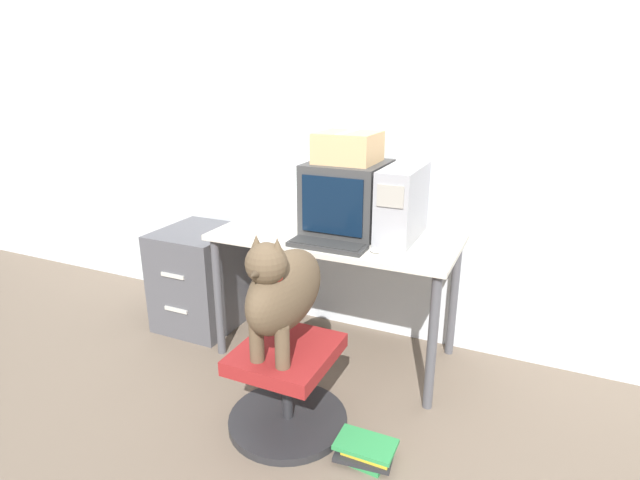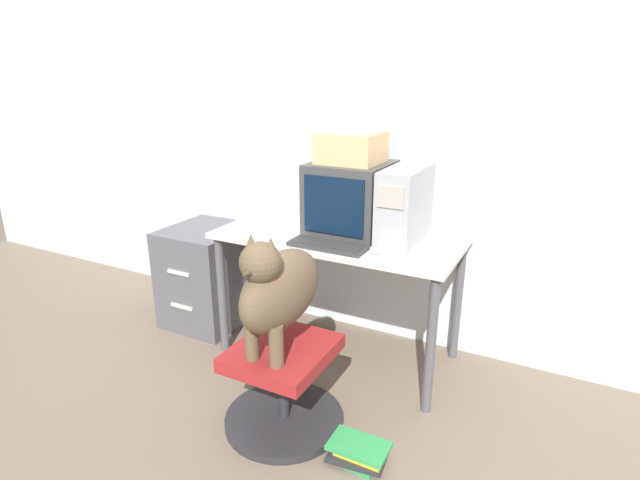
% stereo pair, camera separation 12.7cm
% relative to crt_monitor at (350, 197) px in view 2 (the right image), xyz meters
% --- Properties ---
extents(ground_plane, '(12.00, 12.00, 0.00)m').
position_rel_crt_monitor_xyz_m(ground_plane, '(-0.03, -0.43, -0.98)').
color(ground_plane, '#6B5B4C').
extents(wall_back, '(8.00, 0.05, 2.60)m').
position_rel_crt_monitor_xyz_m(wall_back, '(-0.03, 0.32, 0.32)').
color(wall_back, silver).
rests_on(wall_back, ground_plane).
extents(desk, '(1.39, 0.69, 0.78)m').
position_rel_crt_monitor_xyz_m(desk, '(-0.03, -0.09, -0.30)').
color(desk, beige).
rests_on(desk, ground_plane).
extents(crt_monitor, '(0.43, 0.45, 0.40)m').
position_rel_crt_monitor_xyz_m(crt_monitor, '(0.00, 0.00, 0.00)').
color(crt_monitor, '#383838').
rests_on(crt_monitor, desk).
extents(pc_tower, '(0.19, 0.48, 0.40)m').
position_rel_crt_monitor_xyz_m(pc_tower, '(0.33, -0.01, 0.00)').
color(pc_tower, '#99999E').
rests_on(pc_tower, desk).
extents(keyboard, '(0.42, 0.15, 0.03)m').
position_rel_crt_monitor_xyz_m(keyboard, '(0.02, -0.33, -0.19)').
color(keyboard, '#2D2D2D').
rests_on(keyboard, desk).
extents(computer_mouse, '(0.06, 0.05, 0.03)m').
position_rel_crt_monitor_xyz_m(computer_mouse, '(0.28, -0.30, -0.19)').
color(computer_mouse, silver).
rests_on(computer_mouse, desk).
extents(office_chair, '(0.59, 0.59, 0.43)m').
position_rel_crt_monitor_xyz_m(office_chair, '(0.02, -0.80, -0.77)').
color(office_chair, '#262628').
rests_on(office_chair, ground_plane).
extents(dog, '(0.24, 0.57, 0.59)m').
position_rel_crt_monitor_xyz_m(dog, '(0.02, -0.82, -0.24)').
color(dog, brown).
rests_on(dog, office_chair).
extents(filing_cabinet, '(0.50, 0.55, 0.67)m').
position_rel_crt_monitor_xyz_m(filing_cabinet, '(-1.01, -0.10, -0.64)').
color(filing_cabinet, '#4C4C51').
rests_on(filing_cabinet, ground_plane).
extents(cardboard_box, '(0.33, 0.32, 0.17)m').
position_rel_crt_monitor_xyz_m(cardboard_box, '(0.00, 0.00, 0.28)').
color(cardboard_box, tan).
rests_on(cardboard_box, crt_monitor).
extents(book_stack_floor, '(0.27, 0.20, 0.08)m').
position_rel_crt_monitor_xyz_m(book_stack_floor, '(0.45, -0.86, -0.94)').
color(book_stack_floor, '#2D8C47').
rests_on(book_stack_floor, ground_plane).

